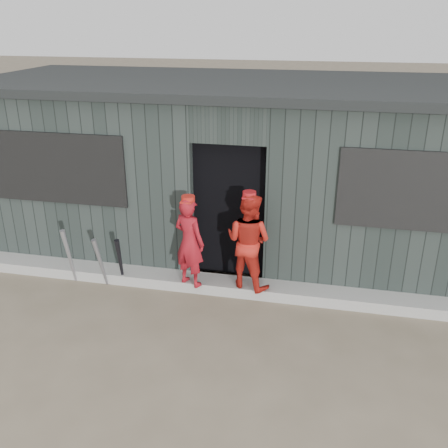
% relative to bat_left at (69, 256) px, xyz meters
% --- Properties ---
extents(ground, '(80.00, 80.00, 0.00)m').
position_rel_bat_left_xyz_m(ground, '(2.14, -1.56, -0.43)').
color(ground, brown).
rests_on(ground, ground).
extents(curb, '(8.00, 0.36, 0.15)m').
position_rel_bat_left_xyz_m(curb, '(2.14, 0.26, -0.35)').
color(curb, gray).
rests_on(curb, ground).
extents(bat_left, '(0.08, 0.24, 0.86)m').
position_rel_bat_left_xyz_m(bat_left, '(0.00, 0.00, 0.00)').
color(bat_left, gray).
rests_on(bat_left, ground).
extents(bat_mid, '(0.15, 0.23, 0.75)m').
position_rel_bat_left_xyz_m(bat_mid, '(0.46, 0.01, -0.05)').
color(bat_mid, gray).
rests_on(bat_mid, ground).
extents(bat_right, '(0.10, 0.23, 0.74)m').
position_rel_bat_left_xyz_m(bat_right, '(0.71, 0.09, -0.06)').
color(bat_right, black).
rests_on(bat_right, ground).
extents(player_red_left, '(0.53, 0.45, 1.23)m').
position_rel_bat_left_xyz_m(player_red_left, '(1.71, 0.09, 0.34)').
color(player_red_left, maroon).
rests_on(player_red_left, curb).
extents(player_red_right, '(0.77, 0.69, 1.30)m').
position_rel_bat_left_xyz_m(player_red_right, '(2.47, 0.22, 0.37)').
color(player_red_right, red).
rests_on(player_red_right, curb).
extents(player_grey_back, '(0.67, 0.48, 1.28)m').
position_rel_bat_left_xyz_m(player_grey_back, '(2.22, 0.89, 0.21)').
color(player_grey_back, silver).
rests_on(player_grey_back, ground).
extents(dugout, '(8.30, 3.30, 2.62)m').
position_rel_bat_left_xyz_m(dugout, '(2.14, 1.95, 0.86)').
color(dugout, black).
rests_on(dugout, ground).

